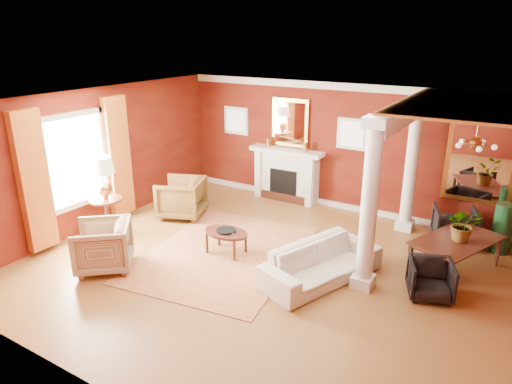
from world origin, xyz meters
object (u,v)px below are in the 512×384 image
Objects in this scene: side_table at (104,182)px; dining_table at (458,246)px; sofa at (322,257)px; coffee_table at (226,234)px; armchair_leopard at (181,196)px; armchair_stripe at (103,244)px.

side_table is 6.75m from dining_table.
sofa is 1.31× the size of dining_table.
coffee_table is at bearing 134.81° from dining_table.
armchair_leopard is at bearing 64.99° from side_table.
coffee_table is 2.75m from side_table.
armchair_leopard is 2.15m from coffee_table.
coffee_table is 4.09m from dining_table.
armchair_stripe is at bearing -12.29° from armchair_leopard.
side_table reaches higher than armchair_leopard.
armchair_leopard reaches higher than sofa.
side_table is (-2.61, -0.51, 0.71)m from coffee_table.
side_table is (-1.10, 1.08, 0.64)m from armchair_stripe.
coffee_table is at bearing 41.39° from armchair_leopard.
armchair_stripe is 0.58× the size of side_table.
armchair_leopard is 0.59× the size of dining_table.
armchair_stripe is 1.67m from side_table.
sofa is 2.29× the size of armchair_stripe.
dining_table is at bearing -30.27° from sofa.
coffee_table is (1.51, 1.59, -0.07)m from armchair_stripe.
armchair_stripe is (0.40, -2.58, -0.01)m from armchair_leopard.
armchair_leopard is 1.77m from side_table.
dining_table is at bearing 80.06° from armchair_stripe.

